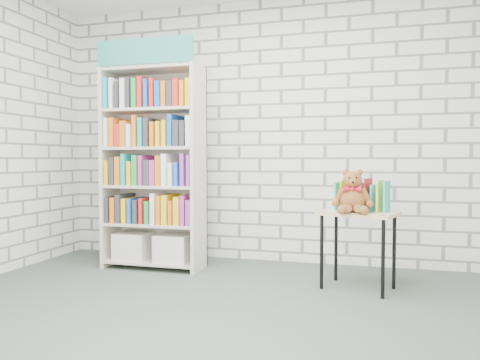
# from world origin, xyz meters

# --- Properties ---
(ground) EXTENTS (4.50, 4.50, 0.00)m
(ground) POSITION_xyz_m (0.00, 0.00, 0.00)
(ground) COLOR #404A3F
(ground) RESTS_ON ground
(room_shell) EXTENTS (4.52, 4.02, 2.81)m
(room_shell) POSITION_xyz_m (0.00, 0.00, 1.78)
(room_shell) COLOR silver
(room_shell) RESTS_ON ground
(bookshelf) EXTENTS (1.01, 0.39, 2.26)m
(bookshelf) POSITION_xyz_m (-0.95, 1.36, 1.03)
(bookshelf) COLOR beige
(bookshelf) RESTS_ON ground
(display_table) EXTENTS (0.71, 0.59, 0.66)m
(display_table) POSITION_xyz_m (1.06, 1.11, 0.57)
(display_table) COLOR #DABE83
(display_table) RESTS_ON ground
(table_books) EXTENTS (0.46, 0.31, 0.25)m
(table_books) POSITION_xyz_m (1.09, 1.20, 0.79)
(table_books) COLOR #2BBDB7
(table_books) RESTS_ON display_table
(teddy_bear) EXTENTS (0.34, 0.31, 0.36)m
(teddy_bear) POSITION_xyz_m (1.02, 1.02, 0.80)
(teddy_bear) COLOR brown
(teddy_bear) RESTS_ON display_table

